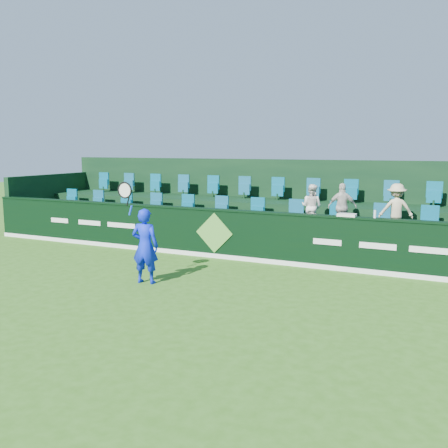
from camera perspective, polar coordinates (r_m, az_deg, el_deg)
The scene contains 13 objects.
ground at distance 10.47m, azimuth -10.68°, elevation -8.08°, with size 60.00×60.00×0.00m, color #316217.
sponsor_hoarding at distance 13.66m, azimuth -0.91°, elevation -1.06°, with size 16.00×0.25×1.35m.
stand_tier_front at distance 14.69m, azimuth 0.98°, elevation -1.44°, with size 16.00×2.00×0.80m, color black.
stand_tier_back at distance 16.38m, azimuth 3.71°, elevation 0.49°, with size 16.00×1.80×1.30m, color black.
stand_rear at distance 16.72m, azimuth 4.29°, elevation 2.61°, with size 16.00×4.10×2.60m.
seat_row_front at distance 14.95m, azimuth 1.61°, elevation 1.44°, with size 13.50×0.50×0.60m, color #085A76.
seat_row_back at distance 16.55m, azimuth 4.12°, elevation 3.88°, with size 13.50×0.50×0.60m, color #085A76.
tennis_player at distance 11.20m, azimuth -9.03°, elevation -2.41°, with size 1.00×0.49×2.31m.
spectator_left at distance 13.78m, azimuth 9.97°, elevation 1.98°, with size 0.59×0.46×1.22m, color white.
spectator_middle at distance 13.58m, azimuth 13.36°, elevation 1.89°, with size 0.74×0.31×1.27m, color beige.
spectator_right at distance 13.37m, azimuth 19.08°, elevation 1.61°, with size 0.84×0.48×1.30m, color #C9BA8E.
towel at distance 12.43m, azimuth 13.87°, elevation 1.01°, with size 0.43×0.28×0.07m, color silver.
drinks_bottle at distance 12.31m, azimuth 16.87°, elevation 1.10°, with size 0.06×0.06×0.19m, color white.
Camera 1 is at (5.93, -8.09, 3.01)m, focal length 40.00 mm.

